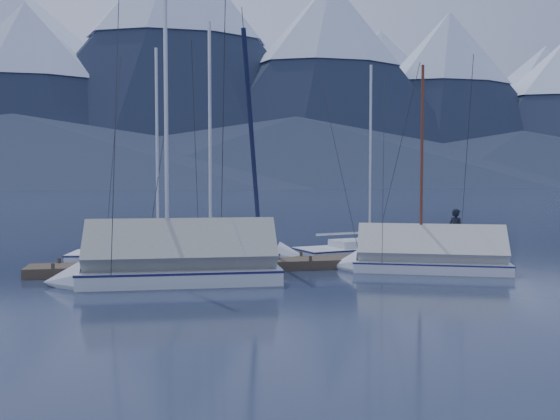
% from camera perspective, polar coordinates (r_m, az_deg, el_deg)
% --- Properties ---
extents(ground, '(1000.00, 1000.00, 0.00)m').
position_cam_1_polar(ground, '(20.53, 1.18, -6.43)').
color(ground, '#151C30').
rests_on(ground, ground).
extents(mountain_range, '(877.00, 584.00, 150.50)m').
position_cam_1_polar(mountain_range, '(394.15, -10.95, 11.01)').
color(mountain_range, '#475675').
rests_on(mountain_range, ground).
extents(dock, '(18.00, 1.50, 0.54)m').
position_cam_1_polar(dock, '(22.44, 0.00, -5.34)').
color(dock, '#382D23').
rests_on(dock, ground).
extents(mooring_posts, '(15.12, 1.52, 0.35)m').
position_cam_1_polar(mooring_posts, '(22.31, -1.26, -4.76)').
color(mooring_posts, '#382D23').
rests_on(mooring_posts, ground).
extents(sailboat_open_left, '(7.31, 3.26, 9.38)m').
position_cam_1_polar(sailboat_open_left, '(24.27, -10.47, -4.62)').
color(sailboat_open_left, silver).
rests_on(sailboat_open_left, ground).
extents(sailboat_open_mid, '(8.30, 5.00, 10.62)m').
position_cam_1_polar(sailboat_open_mid, '(24.20, -5.40, -4.56)').
color(sailboat_open_mid, silver).
rests_on(sailboat_open_mid, ground).
extents(sailboat_open_right, '(7.16, 3.55, 9.12)m').
position_cam_1_polar(sailboat_open_right, '(26.62, 9.47, -3.95)').
color(sailboat_open_right, silver).
rests_on(sailboat_open_right, ground).
extents(sailboat_covered_near, '(6.63, 4.25, 8.30)m').
position_cam_1_polar(sailboat_covered_near, '(22.33, 13.02, -4.67)').
color(sailboat_covered_near, silver).
rests_on(sailboat_covered_near, ground).
extents(sailboat_covered_far, '(7.60, 3.18, 10.49)m').
position_cam_1_polar(sailboat_covered_far, '(19.53, -11.20, -5.45)').
color(sailboat_covered_far, silver).
rests_on(sailboat_covered_far, ground).
extents(person, '(0.66, 0.78, 1.81)m').
position_cam_1_polar(person, '(25.37, 16.58, -1.92)').
color(person, black).
rests_on(person, dock).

